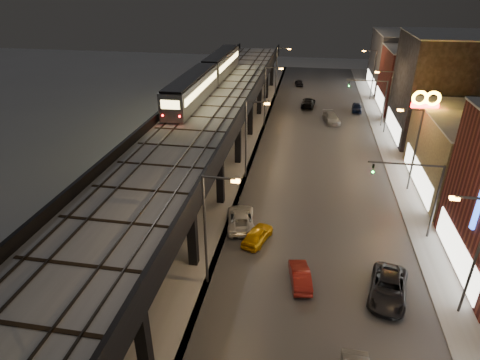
{
  "coord_description": "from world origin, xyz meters",
  "views": [
    {
      "loc": [
        5.76,
        -9.69,
        20.57
      ],
      "look_at": [
        0.48,
        20.51,
        5.0
      ],
      "focal_mm": 30.0,
      "sensor_mm": 36.0,
      "label": 1
    }
  ],
  "objects_px": {
    "car_far_white": "(299,83)",
    "car_onc_white": "(331,118)",
    "car_near_white": "(300,276)",
    "car_mid_dark": "(308,103)",
    "car_onc_red": "(357,108)",
    "car_onc_dark": "(388,289)",
    "car_taxi": "(257,235)",
    "car_mid_silver": "(241,219)",
    "subway_train": "(209,74)"
  },
  "relations": [
    {
      "from": "car_onc_red",
      "to": "car_onc_white",
      "type": "bearing_deg",
      "value": -119.8
    },
    {
      "from": "car_near_white",
      "to": "car_onc_white",
      "type": "distance_m",
      "value": 38.48
    },
    {
      "from": "car_onc_white",
      "to": "subway_train",
      "type": "bearing_deg",
      "value": -173.3
    },
    {
      "from": "subway_train",
      "to": "car_near_white",
      "type": "relative_size",
      "value": 8.56
    },
    {
      "from": "subway_train",
      "to": "car_taxi",
      "type": "bearing_deg",
      "value": -68.33
    },
    {
      "from": "car_near_white",
      "to": "car_onc_dark",
      "type": "relative_size",
      "value": 0.73
    },
    {
      "from": "subway_train",
      "to": "car_far_white",
      "type": "bearing_deg",
      "value": 68.14
    },
    {
      "from": "car_near_white",
      "to": "car_mid_silver",
      "type": "distance_m",
      "value": 8.97
    },
    {
      "from": "car_taxi",
      "to": "car_far_white",
      "type": "relative_size",
      "value": 1.1
    },
    {
      "from": "subway_train",
      "to": "car_mid_silver",
      "type": "bearing_deg",
      "value": -70.25
    },
    {
      "from": "car_mid_dark",
      "to": "car_near_white",
      "type": "bearing_deg",
      "value": 95.11
    },
    {
      "from": "car_near_white",
      "to": "car_mid_silver",
      "type": "relative_size",
      "value": 0.74
    },
    {
      "from": "car_onc_red",
      "to": "subway_train",
      "type": "bearing_deg",
      "value": -145.95
    },
    {
      "from": "car_mid_silver",
      "to": "car_onc_dark",
      "type": "height_order",
      "value": "car_onc_dark"
    },
    {
      "from": "car_onc_white",
      "to": "car_mid_dark",
      "type": "bearing_deg",
      "value": 102.34
    },
    {
      "from": "car_far_white",
      "to": "car_taxi",
      "type": "bearing_deg",
      "value": 80.51
    },
    {
      "from": "subway_train",
      "to": "car_mid_dark",
      "type": "relative_size",
      "value": 6.28
    },
    {
      "from": "car_far_white",
      "to": "car_onc_red",
      "type": "distance_m",
      "value": 19.64
    },
    {
      "from": "car_near_white",
      "to": "car_mid_dark",
      "type": "height_order",
      "value": "car_mid_dark"
    },
    {
      "from": "subway_train",
      "to": "car_onc_dark",
      "type": "bearing_deg",
      "value": -57.1
    },
    {
      "from": "car_far_white",
      "to": "car_onc_dark",
      "type": "height_order",
      "value": "car_onc_dark"
    },
    {
      "from": "subway_train",
      "to": "car_onc_white",
      "type": "bearing_deg",
      "value": 19.7
    },
    {
      "from": "car_onc_red",
      "to": "car_onc_dark",
      "type": "bearing_deg",
      "value": -88.38
    },
    {
      "from": "car_onc_red",
      "to": "car_taxi",
      "type": "bearing_deg",
      "value": -102.48
    },
    {
      "from": "car_near_white",
      "to": "car_taxi",
      "type": "bearing_deg",
      "value": -60.61
    },
    {
      "from": "car_onc_dark",
      "to": "car_onc_red",
      "type": "xyz_separation_m",
      "value": [
        1.56,
        45.47,
        -0.07
      ]
    },
    {
      "from": "car_far_white",
      "to": "car_onc_dark",
      "type": "distance_m",
      "value": 62.72
    },
    {
      "from": "car_far_white",
      "to": "car_onc_red",
      "type": "relative_size",
      "value": 0.91
    },
    {
      "from": "car_taxi",
      "to": "car_mid_silver",
      "type": "height_order",
      "value": "car_mid_silver"
    },
    {
      "from": "car_taxi",
      "to": "car_onc_dark",
      "type": "height_order",
      "value": "car_onc_dark"
    },
    {
      "from": "car_mid_dark",
      "to": "car_onc_red",
      "type": "xyz_separation_m",
      "value": [
        8.23,
        -1.23,
        -0.1
      ]
    },
    {
      "from": "car_taxi",
      "to": "car_near_white",
      "type": "bearing_deg",
      "value": 146.16
    },
    {
      "from": "car_far_white",
      "to": "car_onc_dark",
      "type": "bearing_deg",
      "value": 89.84
    },
    {
      "from": "car_near_white",
      "to": "car_mid_dark",
      "type": "bearing_deg",
      "value": -99.34
    },
    {
      "from": "car_onc_dark",
      "to": "car_mid_dark",
      "type": "bearing_deg",
      "value": 110.52
    },
    {
      "from": "car_far_white",
      "to": "car_onc_white",
      "type": "bearing_deg",
      "value": 96.14
    },
    {
      "from": "car_mid_silver",
      "to": "car_onc_dark",
      "type": "xyz_separation_m",
      "value": [
        11.92,
        -7.32,
        0.02
      ]
    },
    {
      "from": "car_mid_silver",
      "to": "car_taxi",
      "type": "bearing_deg",
      "value": 118.28
    },
    {
      "from": "car_taxi",
      "to": "car_mid_dark",
      "type": "xyz_separation_m",
      "value": [
        3.4,
        41.62,
        0.09
      ]
    },
    {
      "from": "car_near_white",
      "to": "car_far_white",
      "type": "distance_m",
      "value": 61.76
    },
    {
      "from": "subway_train",
      "to": "car_onc_white",
      "type": "relative_size",
      "value": 6.73
    },
    {
      "from": "car_far_white",
      "to": "car_onc_white",
      "type": "xyz_separation_m",
      "value": [
        6.03,
        -23.36,
        0.1
      ]
    },
    {
      "from": "car_taxi",
      "to": "car_mid_dark",
      "type": "bearing_deg",
      "value": -77.78
    },
    {
      "from": "car_onc_red",
      "to": "car_near_white",
      "type": "bearing_deg",
      "value": -96.22
    },
    {
      "from": "car_far_white",
      "to": "car_onc_red",
      "type": "bearing_deg",
      "value": 113.93
    },
    {
      "from": "car_mid_silver",
      "to": "car_mid_dark",
      "type": "distance_m",
      "value": 39.73
    },
    {
      "from": "subway_train",
      "to": "car_far_white",
      "type": "xyz_separation_m",
      "value": [
        11.96,
        29.8,
        -7.65
      ]
    },
    {
      "from": "car_mid_dark",
      "to": "subway_train",
      "type": "bearing_deg",
      "value": 50.0
    },
    {
      "from": "car_onc_dark",
      "to": "car_onc_white",
      "type": "relative_size",
      "value": 1.08
    },
    {
      "from": "car_onc_white",
      "to": "car_onc_red",
      "type": "xyz_separation_m",
      "value": [
        4.45,
        6.75,
        -0.04
      ]
    }
  ]
}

